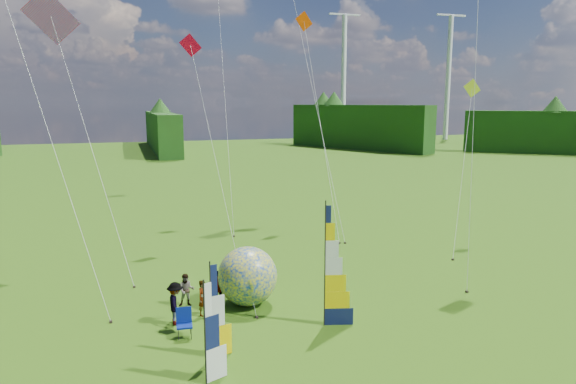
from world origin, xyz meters
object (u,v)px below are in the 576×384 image
object	(u,v)px
spectator_c	(175,304)
kite_whale	(313,84)
camp_chair	(184,324)
bol_inflatable	(248,276)
spectator_b	(186,290)
spectator_a	(203,298)
spectator_d	(219,288)
side_banner_left	(211,312)
feather_banner_main	(325,267)
side_banner_far	(205,335)

from	to	relation	value
spectator_c	kite_whale	xyz separation A→B (m)	(12.00, 15.69, 9.60)
camp_chair	bol_inflatable	bearing A→B (deg)	42.84
spectator_b	spectator_c	distance (m)	1.99
spectator_a	spectator_b	size ratio (longest dim) A/B	1.04
bol_inflatable	spectator_d	distance (m)	1.42
side_banner_left	kite_whale	xyz separation A→B (m)	(11.05, 19.03, 8.75)
spectator_a	kite_whale	xyz separation A→B (m)	(10.75, 15.10, 9.72)
feather_banner_main	spectator_d	distance (m)	5.45
side_banner_far	bol_inflatable	xyz separation A→B (m)	(2.90, 6.19, -0.38)
spectator_c	camp_chair	bearing A→B (deg)	-171.95
bol_inflatable	spectator_d	bearing A→B (deg)	164.50
side_banner_left	bol_inflatable	bearing A→B (deg)	51.47
side_banner_far	spectator_d	xyz separation A→B (m)	(1.63, 6.54, -0.92)
camp_chair	kite_whale	xyz separation A→B (m)	(11.80, 17.06, 9.93)
side_banner_far	spectator_b	world-z (taller)	side_banner_far
spectator_a	spectator_c	size ratio (longest dim) A/B	0.86
side_banner_far	camp_chair	size ratio (longest dim) A/B	3.00
bol_inflatable	spectator_c	xyz separation A→B (m)	(-3.37, -1.17, -0.45)
side_banner_left	spectator_c	xyz separation A→B (m)	(-0.95, 3.34, -0.85)
side_banner_left	spectator_a	bearing A→B (deg)	75.40
spectator_d	camp_chair	bearing A→B (deg)	94.79
spectator_b	kite_whale	world-z (taller)	kite_whale
bol_inflatable	spectator_a	bearing A→B (deg)	-164.68
kite_whale	feather_banner_main	bearing A→B (deg)	-99.59
spectator_c	feather_banner_main	bearing A→B (deg)	-109.07
side_banner_far	camp_chair	bearing A→B (deg)	71.69
side_banner_far	spectator_a	distance (m)	5.74
spectator_c	camp_chair	world-z (taller)	spectator_c
spectator_d	side_banner_left	bearing A→B (deg)	114.97
spectator_b	bol_inflatable	bearing A→B (deg)	-4.73
spectator_c	spectator_d	bearing A→B (deg)	-54.36
bol_inflatable	kite_whale	size ratio (longest dim) A/B	0.13
side_banner_left	bol_inflatable	world-z (taller)	side_banner_left
feather_banner_main	bol_inflatable	world-z (taller)	feather_banner_main
side_banner_left	side_banner_far	distance (m)	1.75
bol_inflatable	spectator_c	world-z (taller)	bol_inflatable
spectator_c	spectator_b	bearing A→B (deg)	-19.87
bol_inflatable	spectator_c	distance (m)	3.59
spectator_d	kite_whale	bearing A→B (deg)	-86.55
side_banner_left	spectator_c	bearing A→B (deg)	95.60
feather_banner_main	side_banner_far	xyz separation A→B (m)	(-5.40, -3.01, -0.82)
feather_banner_main	spectator_c	distance (m)	6.43
feather_banner_main	side_banner_left	distance (m)	5.16
spectator_d	side_banner_far	bearing A→B (deg)	114.33
side_banner_left	spectator_b	distance (m)	5.31
camp_chair	kite_whale	world-z (taller)	kite_whale
spectator_d	kite_whale	size ratio (longest dim) A/B	0.08
spectator_a	spectator_d	size ratio (longest dim) A/B	0.97
spectator_c	kite_whale	world-z (taller)	kite_whale
side_banner_left	camp_chair	bearing A→B (deg)	100.68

